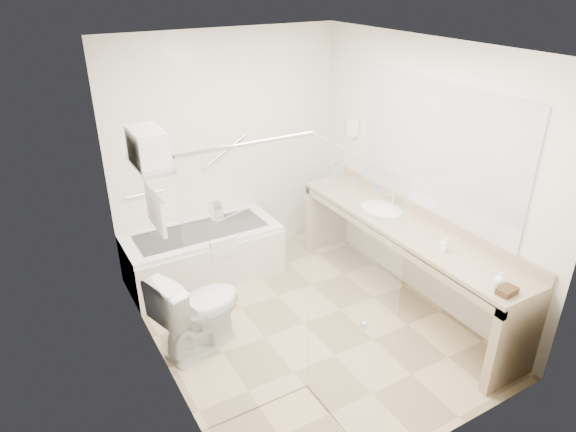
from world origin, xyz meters
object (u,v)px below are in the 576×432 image
vanity_counter (404,244)px  amenity_basket (507,291)px  bathtub (203,254)px  water_bottle_left (377,196)px  toilet (199,310)px

vanity_counter → amenity_basket: 1.26m
bathtub → vanity_counter: size_ratio=0.59×
amenity_basket → water_bottle_left: size_ratio=0.73×
bathtub → toilet: bearing=-113.1°
bathtub → toilet: toilet is taller
bathtub → water_bottle_left: water_bottle_left is taller
toilet → water_bottle_left: 2.10m
toilet → amenity_basket: amenity_basket is taller
bathtub → toilet: (-0.45, -1.06, 0.11)m
vanity_counter → toilet: vanity_counter is taller
toilet → amenity_basket: 2.47m
toilet → amenity_basket: size_ratio=5.17×
vanity_counter → amenity_basket: vanity_counter is taller
bathtub → amenity_basket: amenity_basket is taller
bathtub → vanity_counter: 2.09m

